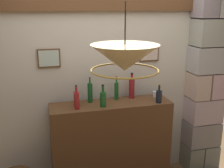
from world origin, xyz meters
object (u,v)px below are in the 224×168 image
glass_tumbler_rocks (156,94)px  liquor_bottle_tequila (76,98)px  liquor_bottle_rum (103,99)px  liquor_bottle_brandy (77,100)px  liquor_bottle_port (116,91)px  liquor_bottle_mezcal (159,96)px  liquor_bottle_whiskey (90,92)px  liquor_bottle_sherry (132,88)px  pendant_lamp (125,59)px

glass_tumbler_rocks → liquor_bottle_tequila: bearing=-176.8°
liquor_bottle_rum → liquor_bottle_tequila: bearing=159.4°
liquor_bottle_brandy → glass_tumbler_rocks: 1.03m
liquor_bottle_port → liquor_bottle_mezcal: liquor_bottle_port is taller
liquor_bottle_whiskey → liquor_bottle_tequila: bearing=-156.6°
liquor_bottle_mezcal → liquor_bottle_sherry: liquor_bottle_sherry is taller
liquor_bottle_mezcal → liquor_bottle_sherry: 0.36m
liquor_bottle_sherry → liquor_bottle_port: bearing=-178.2°
liquor_bottle_sherry → liquor_bottle_tequila: bearing=-172.0°
liquor_bottle_tequila → liquor_bottle_whiskey: bearing=23.4°
liquor_bottle_rum → liquor_bottle_brandy: 0.30m
liquor_bottle_mezcal → liquor_bottle_tequila: size_ratio=0.94×
liquor_bottle_rum → pendant_lamp: 0.89m
liquor_bottle_port → liquor_bottle_sherry: (0.20, 0.01, 0.02)m
liquor_bottle_mezcal → pendant_lamp: size_ratio=0.38×
liquor_bottle_rum → liquor_bottle_sherry: size_ratio=0.81×
liquor_bottle_whiskey → liquor_bottle_port: bearing=3.1°
liquor_bottle_mezcal → liquor_bottle_brandy: 0.97m
liquor_bottle_rum → liquor_bottle_whiskey: liquor_bottle_whiskey is taller
liquor_bottle_port → liquor_bottle_tequila: 0.51m
liquor_bottle_tequila → liquor_bottle_sherry: size_ratio=0.76×
liquor_bottle_port → liquor_bottle_whiskey: size_ratio=0.95×
liquor_bottle_rum → liquor_bottle_tequila: (-0.29, 0.11, -0.00)m
liquor_bottle_brandy → liquor_bottle_whiskey: (0.18, 0.18, 0.02)m
liquor_bottle_port → liquor_bottle_brandy: (-0.51, -0.20, -0.01)m
liquor_bottle_tequila → liquor_bottle_sherry: liquor_bottle_sherry is taller
liquor_bottle_port → pendant_lamp: bearing=-101.2°
liquor_bottle_rum → liquor_bottle_mezcal: (0.67, -0.04, -0.01)m
liquor_bottle_whiskey → pendant_lamp: 1.03m
liquor_bottle_sherry → liquor_bottle_mezcal: bearing=-43.4°
liquor_bottle_rum → liquor_bottle_whiskey: (-0.11, 0.18, 0.03)m
pendant_lamp → liquor_bottle_whiskey: bearing=100.4°
liquor_bottle_whiskey → glass_tumbler_rocks: 0.84m
liquor_bottle_rum → liquor_bottle_sherry: bearing=26.6°
liquor_bottle_rum → liquor_bottle_tequila: 0.31m
liquor_bottle_port → liquor_bottle_whiskey: (-0.33, -0.02, 0.01)m
liquor_bottle_brandy → pendant_lamp: size_ratio=0.42×
liquor_bottle_port → liquor_bottle_tequila: liquor_bottle_port is taller
liquor_bottle_rum → pendant_lamp: pendant_lamp is taller
liquor_bottle_port → glass_tumbler_rocks: size_ratio=4.10×
liquor_bottle_tequila → glass_tumbler_rocks: (1.01, 0.06, -0.05)m
liquor_bottle_sherry → pendant_lamp: (-0.37, -0.88, 0.54)m
liquor_bottle_whiskey → glass_tumbler_rocks: bearing=-1.3°
liquor_bottle_mezcal → liquor_bottle_whiskey: 0.82m
liquor_bottle_mezcal → liquor_bottle_brandy: (-0.97, 0.04, 0.02)m
pendant_lamp → liquor_bottle_sherry: bearing=67.0°
liquor_bottle_whiskey → pendant_lamp: (0.16, -0.85, 0.55)m
glass_tumbler_rocks → pendant_lamp: bearing=-129.0°
liquor_bottle_rum → liquor_bottle_whiskey: 0.22m
pendant_lamp → liquor_bottle_port: bearing=78.8°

